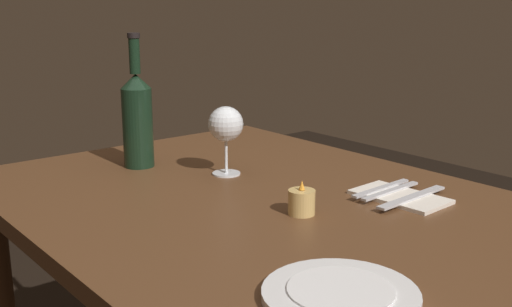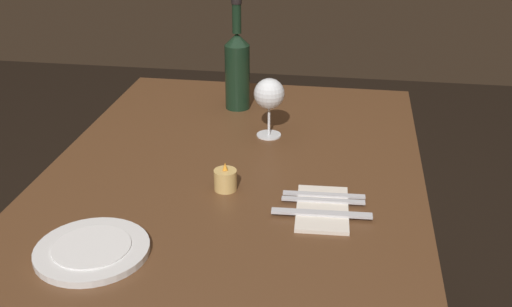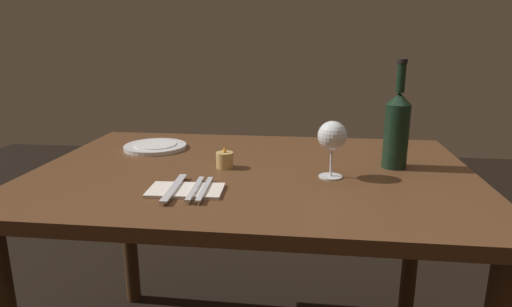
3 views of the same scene
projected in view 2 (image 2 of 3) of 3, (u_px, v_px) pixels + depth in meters
name	position (u px, v px, depth m)	size (l,w,h in m)	color
dining_table	(233.00, 205.00, 1.53)	(1.30, 0.90, 0.74)	#56351E
wine_glass_left	(269.00, 95.00, 1.63)	(0.08, 0.08, 0.16)	white
wine_bottle	(237.00, 68.00, 1.82)	(0.07, 0.07, 0.32)	black
votive_candle	(225.00, 180.00, 1.40)	(0.05, 0.05, 0.07)	#DBB266
dinner_plate	(92.00, 250.00, 1.18)	(0.22, 0.22, 0.02)	white
folded_napkin	(322.00, 209.00, 1.33)	(0.20, 0.12, 0.01)	silver
fork_inner	(323.00, 200.00, 1.34)	(0.02, 0.18, 0.00)	silver
fork_outer	(324.00, 195.00, 1.37)	(0.02, 0.18, 0.00)	silver
table_knife	(322.00, 213.00, 1.30)	(0.03, 0.21, 0.00)	silver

